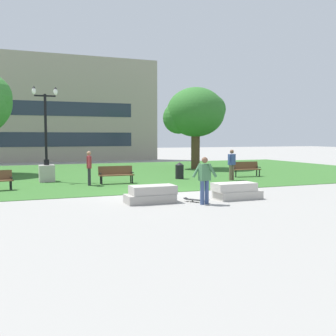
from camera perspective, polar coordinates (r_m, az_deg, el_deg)
ground_plane at (r=16.90m, az=-2.30°, el=-3.73°), size 140.00×140.00×0.00m
grass_lawn at (r=26.50m, az=-9.35°, el=-0.79°), size 40.00×20.00×0.02m
concrete_block_center at (r=14.52m, az=-2.45°, el=-3.86°), size 1.84×0.90×0.64m
concrete_block_left at (r=15.64m, az=9.83°, el=-3.32°), size 1.89×0.90×0.64m
person_skateboarder at (r=14.14m, az=5.33°, el=-1.41°), size 0.91×0.38×1.71m
skateboard at (r=14.67m, az=4.12°, el=-4.66°), size 0.75×0.95×0.14m
park_bench_near_left at (r=24.42m, az=11.20°, el=-0.01°), size 1.83×0.64×0.90m
park_bench_near_right at (r=20.54m, az=-7.55°, el=-0.80°), size 1.81×0.56×0.90m
lamp_post_right at (r=22.15m, az=-17.22°, el=0.75°), size 1.32×0.80×5.09m
tree_far_right at (r=30.11m, az=3.92°, el=7.95°), size 4.61×4.39×6.17m
trash_bin at (r=22.67m, az=1.68°, el=-0.36°), size 0.49×0.49×0.96m
person_bystander_near_lawn at (r=22.11m, az=9.23°, el=0.71°), size 0.71×0.49×1.71m
person_bystander_far_lawn at (r=19.90m, az=-11.37°, el=0.27°), size 0.31×0.89×1.71m
building_facade_distant at (r=40.50m, az=-17.71°, el=8.28°), size 23.33×1.03×10.51m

